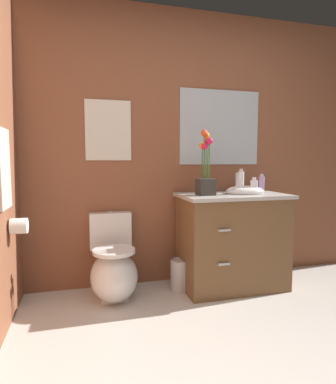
{
  "coord_description": "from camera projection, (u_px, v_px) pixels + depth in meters",
  "views": [
    {
      "loc": [
        -0.87,
        -1.09,
        1.13
      ],
      "look_at": [
        -0.19,
        1.43,
        0.88
      ],
      "focal_mm": 30.04,
      "sensor_mm": 36.0,
      "label": 1
    }
  ],
  "objects": [
    {
      "name": "wall_mirror",
      "position": [
        220.0,
        128.0,
        3.06
      ],
      "size": [
        0.8,
        0.01,
        0.7
      ],
      "primitive_type": "cube",
      "color": "#B2BCC6"
    },
    {
      "name": "toilet",
      "position": [
        113.0,
        269.0,
        2.64
      ],
      "size": [
        0.38,
        0.59,
        0.69
      ],
      "color": "white",
      "rests_on": "ground_plane"
    },
    {
      "name": "vanity_cabinet",
      "position": [
        232.0,
        239.0,
        2.87
      ],
      "size": [
        0.94,
        0.56,
        1.02
      ],
      "color": "brown",
      "rests_on": "ground_plane"
    },
    {
      "name": "toilet_paper_roll",
      "position": [
        19.0,
        226.0,
        2.24
      ],
      "size": [
        0.11,
        0.11,
        0.11
      ],
      "primitive_type": "cylinder",
      "rotation": [
        0.0,
        1.57,
        0.0
      ],
      "color": "white"
    },
    {
      "name": "wall_poster",
      "position": [
        108.0,
        130.0,
        2.79
      ],
      "size": [
        0.39,
        0.01,
        0.52
      ],
      "primitive_type": "cube",
      "color": "silver"
    },
    {
      "name": "lotion_bottle",
      "position": [
        254.0,
        187.0,
        2.83
      ],
      "size": [
        0.06,
        0.06,
        0.15
      ],
      "color": "white",
      "rests_on": "vanity_cabinet"
    },
    {
      "name": "trash_bin",
      "position": [
        181.0,
        274.0,
        2.82
      ],
      "size": [
        0.18,
        0.18,
        0.27
      ],
      "color": "#B7B7BC",
      "rests_on": "ground_plane"
    },
    {
      "name": "flower_vase",
      "position": [
        206.0,
        174.0,
        2.73
      ],
      "size": [
        0.14,
        0.14,
        0.55
      ],
      "color": "#38332D",
      "rests_on": "vanity_cabinet"
    },
    {
      "name": "soap_bottle",
      "position": [
        241.0,
        182.0,
        2.81
      ],
      "size": [
        0.05,
        0.05,
        0.22
      ],
      "color": "white",
      "rests_on": "vanity_cabinet"
    },
    {
      "name": "hanging_towel",
      "position": [
        3.0,
        169.0,
        2.06
      ],
      "size": [
        0.03,
        0.28,
        0.52
      ],
      "primitive_type": "cube",
      "color": "beige"
    },
    {
      "name": "hand_wash_bottle",
      "position": [
        261.0,
        184.0,
        3.05
      ],
      "size": [
        0.06,
        0.06,
        0.17
      ],
      "color": "#B28CBF",
      "rests_on": "vanity_cabinet"
    },
    {
      "name": "wall_back",
      "position": [
        197.0,
        149.0,
        3.05
      ],
      "size": [
        4.25,
        0.05,
        2.5
      ],
      "primitive_type": "cube",
      "color": "brown",
      "rests_on": "ground_plane"
    }
  ]
}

